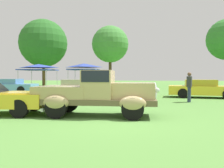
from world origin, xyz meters
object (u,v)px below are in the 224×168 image
at_px(canopy_tent_center_field, 84,66).
at_px(show_car_skyblue, 11,86).
at_px(show_car_cream, 79,88).
at_px(canopy_tent_left_field, 38,67).
at_px(show_car_yellow, 203,89).
at_px(feature_pickup_truck, 96,93).
at_px(spectator_between_cars, 189,86).

bearing_deg(canopy_tent_center_field, show_car_skyblue, -141.59).
distance_m(show_car_skyblue, show_car_cream, 6.76).
relative_size(show_car_skyblue, canopy_tent_left_field, 1.26).
relative_size(show_car_skyblue, show_car_yellow, 0.87).
distance_m(show_car_cream, show_car_yellow, 8.68).
bearing_deg(feature_pickup_truck, canopy_tent_center_field, 105.17).
distance_m(show_car_cream, canopy_tent_center_field, 6.69).
distance_m(feature_pickup_truck, spectator_between_cars, 6.61).
bearing_deg(show_car_yellow, feature_pickup_truck, -127.13).
bearing_deg(canopy_tent_center_field, show_car_cream, -80.19).
distance_m(show_car_skyblue, canopy_tent_left_field, 5.26).
bearing_deg(canopy_tent_left_field, show_car_skyblue, -92.85).
height_order(show_car_yellow, spectator_between_cars, spectator_between_cars).
bearing_deg(feature_pickup_truck, spectator_between_cars, 48.09).
height_order(feature_pickup_truck, show_car_skyblue, feature_pickup_truck).
distance_m(feature_pickup_truck, show_car_skyblue, 13.54).
xyz_separation_m(spectator_between_cars, canopy_tent_left_field, (-13.35, 9.96, 1.51)).
xyz_separation_m(show_car_skyblue, canopy_tent_left_field, (0.25, 4.93, 1.82)).
height_order(canopy_tent_left_field, canopy_tent_center_field, same).
distance_m(feature_pickup_truck, canopy_tent_left_field, 17.43).
bearing_deg(show_car_yellow, canopy_tent_center_field, 146.99).
relative_size(feature_pickup_truck, show_car_yellow, 0.96).
bearing_deg(show_car_cream, canopy_tent_center_field, 99.81).
bearing_deg(show_car_skyblue, show_car_cream, -18.23).
relative_size(feature_pickup_truck, canopy_tent_left_field, 1.38).
bearing_deg(spectator_between_cars, feature_pickup_truck, -131.91).
bearing_deg(feature_pickup_truck, show_car_yellow, 52.87).
bearing_deg(show_car_skyblue, canopy_tent_center_field, 38.41).
bearing_deg(canopy_tent_left_field, canopy_tent_center_field, -7.90).
distance_m(spectator_between_cars, canopy_tent_left_field, 16.72).
height_order(show_car_yellow, canopy_tent_center_field, canopy_tent_center_field).
xyz_separation_m(show_car_yellow, canopy_tent_center_field, (-9.77, 6.35, 1.82)).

